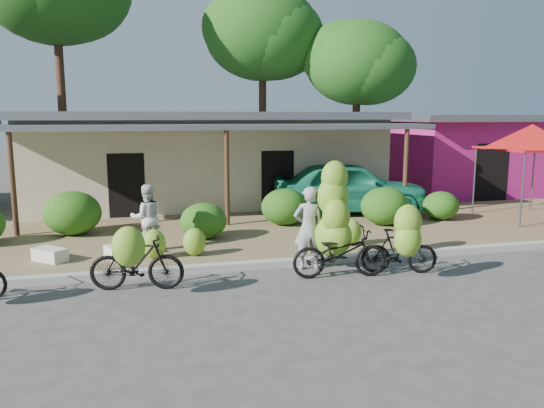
{
  "coord_description": "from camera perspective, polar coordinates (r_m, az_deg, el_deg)",
  "views": [
    {
      "loc": [
        -2.45,
        -8.73,
        3.24
      ],
      "look_at": [
        0.55,
        3.07,
        1.2
      ],
      "focal_mm": 35.0,
      "sensor_mm": 36.0,
      "label": 1
    }
  ],
  "objects": [
    {
      "name": "sack_near",
      "position": [
        12.34,
        -15.49,
        -4.77
      ],
      "size": [
        0.94,
        0.77,
        0.3
      ],
      "primitive_type": "cube",
      "rotation": [
        0.0,
        0.0,
        0.51
      ],
      "color": "silver",
      "rests_on": "sidewalk"
    },
    {
      "name": "hedge_2",
      "position": [
        13.63,
        -7.37,
        -1.81
      ],
      "size": [
        1.19,
        1.07,
        0.93
      ],
      "primitive_type": "ellipsoid",
      "color": "#164F12",
      "rests_on": "sidewalk"
    },
    {
      "name": "sidewalk",
      "position": [
        14.3,
        -4.06,
        -3.35
      ],
      "size": [
        60.0,
        6.0,
        0.12
      ],
      "primitive_type": "cube",
      "color": "olive",
      "rests_on": "ground"
    },
    {
      "name": "bystander",
      "position": [
        12.66,
        -13.3,
        -1.42
      ],
      "size": [
        0.81,
        0.66,
        1.55
      ],
      "primitive_type": "imported",
      "rotation": [
        0.0,
        0.0,
        3.25
      ],
      "color": "silver",
      "rests_on": "sidewalk"
    },
    {
      "name": "shop_pink",
      "position": [
        23.64,
        19.06,
        5.2
      ],
      "size": [
        6.0,
        6.0,
        3.25
      ],
      "color": "#C01D6A",
      "rests_on": "ground"
    },
    {
      "name": "hedge_3",
      "position": [
        15.22,
        1.35,
        -0.3
      ],
      "size": [
        1.35,
        1.21,
        1.05
      ],
      "primitive_type": "ellipsoid",
      "color": "#164F12",
      "rests_on": "sidewalk"
    },
    {
      "name": "bike_center",
      "position": [
        10.93,
        6.99,
        -3.05
      ],
      "size": [
        2.0,
        1.3,
        2.32
      ],
      "rotation": [
        0.0,
        0.0,
        1.45
      ],
      "color": "black",
      "rests_on": "ground"
    },
    {
      "name": "red_canopy",
      "position": [
        17.81,
        26.16,
        6.53
      ],
      "size": [
        3.5,
        3.5,
        2.86
      ],
      "color": "#59595E",
      "rests_on": "sidewalk"
    },
    {
      "name": "loose_banana_b",
      "position": [
        12.04,
        -8.35,
        -4.05
      ],
      "size": [
        0.51,
        0.43,
        0.64
      ],
      "primitive_type": "ellipsoid",
      "color": "#78A629",
      "rests_on": "sidewalk"
    },
    {
      "name": "sack_far",
      "position": [
        12.5,
        -22.78,
        -5.04
      ],
      "size": [
        0.81,
        0.79,
        0.28
      ],
      "primitive_type": "cube",
      "rotation": [
        0.0,
        0.0,
        -0.75
      ],
      "color": "silver",
      "rests_on": "sidewalk"
    },
    {
      "name": "teal_van",
      "position": [
        17.19,
        8.31,
        1.8
      ],
      "size": [
        5.19,
        2.78,
        1.68
      ],
      "primitive_type": "imported",
      "rotation": [
        0.0,
        0.0,
        1.4
      ],
      "color": "#1B7D5C",
      "rests_on": "sidewalk"
    },
    {
      "name": "hedge_5",
      "position": [
        16.76,
        17.7,
        -0.17
      ],
      "size": [
        1.11,
        1.0,
        0.86
      ],
      "primitive_type": "ellipsoid",
      "color": "#164F12",
      "rests_on": "sidewalk"
    },
    {
      "name": "curb",
      "position": [
        11.45,
        -1.37,
        -6.53
      ],
      "size": [
        60.0,
        0.25,
        0.15
      ],
      "primitive_type": "cube",
      "color": "#A8A399",
      "rests_on": "ground"
    },
    {
      "name": "hedge_4",
      "position": [
        15.55,
        12.04,
        -0.21
      ],
      "size": [
        1.4,
        1.26,
        1.09
      ],
      "primitive_type": "ellipsoid",
      "color": "#164F12",
      "rests_on": "sidewalk"
    },
    {
      "name": "bike_left",
      "position": [
        10.12,
        -14.49,
        -5.85
      ],
      "size": [
        1.81,
        1.29,
        1.36
      ],
      "rotation": [
        0.0,
        0.0,
        1.38
      ],
      "color": "black",
      "rests_on": "ground"
    },
    {
      "name": "tree_center_right",
      "position": [
        26.28,
        -1.53,
        18.02
      ],
      "size": [
        5.55,
        5.46,
        9.21
      ],
      "color": "#492F1D",
      "rests_on": "ground"
    },
    {
      "name": "ground",
      "position": [
        9.63,
        1.33,
        -10.16
      ],
      "size": [
        100.0,
        100.0,
        0.0
      ],
      "primitive_type": "plane",
      "color": "#403D3B",
      "rests_on": "ground"
    },
    {
      "name": "loose_banana_c",
      "position": [
        12.99,
        8.49,
        -3.01
      ],
      "size": [
        0.52,
        0.44,
        0.65
      ],
      "primitive_type": "ellipsoid",
      "color": "#78A629",
      "rests_on": "sidewalk"
    },
    {
      "name": "shop_main",
      "position": [
        19.87,
        -7.18,
        5.07
      ],
      "size": [
        13.0,
        8.5,
        3.35
      ],
      "color": "beige",
      "rests_on": "ground"
    },
    {
      "name": "tree_near_right",
      "position": [
        25.42,
        8.67,
        14.99
      ],
      "size": [
        4.92,
        4.78,
        7.53
      ],
      "color": "#492F1D",
      "rests_on": "ground"
    },
    {
      "name": "hedge_1",
      "position": [
        14.9,
        -20.67,
        -0.92
      ],
      "size": [
        1.48,
        1.34,
        1.16
      ],
      "primitive_type": "ellipsoid",
      "color": "#164F12",
      "rests_on": "sidewalk"
    },
    {
      "name": "vendor",
      "position": [
        11.23,
        3.96,
        -2.6
      ],
      "size": [
        0.68,
        0.48,
        1.78
      ],
      "primitive_type": "imported",
      "rotation": [
        0.0,
        0.0,
        3.06
      ],
      "color": "gray",
      "rests_on": "ground"
    },
    {
      "name": "loose_banana_a",
      "position": [
        11.98,
        -12.59,
        -4.2
      ],
      "size": [
        0.52,
        0.44,
        0.65
      ],
      "primitive_type": "ellipsoid",
      "color": "#78A629",
      "rests_on": "sidewalk"
    },
    {
      "name": "bike_right",
      "position": [
        11.04,
        13.8,
        -4.24
      ],
      "size": [
        1.64,
        1.27,
        1.55
      ],
      "rotation": [
        0.0,
        0.0,
        1.32
      ],
      "color": "black",
      "rests_on": "ground"
    }
  ]
}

